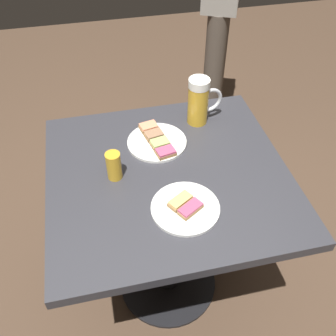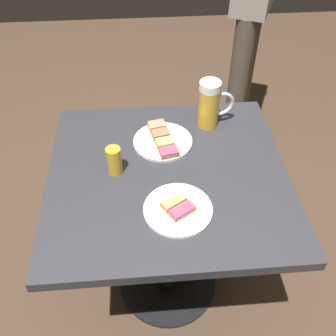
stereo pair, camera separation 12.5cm
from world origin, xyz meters
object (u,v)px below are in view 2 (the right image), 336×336
(plate_near, at_px, (163,140))
(beer_glass_small, at_px, (114,161))
(plate_far, at_px, (178,209))
(beer_mug, at_px, (210,104))

(plate_near, xyz_separation_m, beer_glass_small, (0.17, 0.14, 0.04))
(plate_far, distance_m, beer_glass_small, 0.27)
(plate_near, xyz_separation_m, beer_mug, (-0.18, -0.09, 0.08))
(beer_mug, xyz_separation_m, beer_glass_small, (0.35, 0.23, -0.04))
(plate_far, bearing_deg, beer_glass_small, -43.98)
(plate_far, xyz_separation_m, beer_mug, (-0.16, -0.42, 0.08))
(beer_mug, height_order, beer_glass_small, beer_mug)
(plate_far, bearing_deg, beer_mug, -111.04)
(plate_near, height_order, plate_far, same)
(plate_near, relative_size, plate_far, 1.02)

